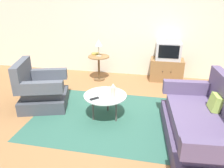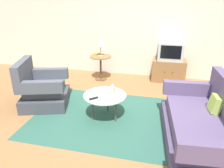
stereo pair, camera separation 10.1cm
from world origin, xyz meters
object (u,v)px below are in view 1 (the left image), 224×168
at_px(book, 96,54).
at_px(table_lamp, 99,44).
at_px(tv_remote_silver, 97,91).
at_px(side_table, 99,63).
at_px(vase, 113,91).
at_px(mug, 105,92).
at_px(armchair, 41,91).
at_px(coffee_table, 105,97).
at_px(couch, 205,126).
at_px(tv_remote_dark, 94,99).
at_px(television, 168,51).
at_px(tv_stand, 166,70).

bearing_deg(book, table_lamp, -72.70).
bearing_deg(tv_remote_silver, side_table, 114.82).
bearing_deg(vase, mug, 161.22).
xyz_separation_m(vase, mug, (-0.16, 0.05, -0.08)).
height_order(armchair, coffee_table, armchair).
bearing_deg(vase, armchair, 171.15).
distance_m(couch, tv_remote_dark, 1.74).
distance_m(couch, tv_remote_silver, 1.84).
xyz_separation_m(side_table, tv_remote_silver, (0.41, -1.68, -0.01)).
bearing_deg(mug, television, 61.73).
relative_size(television, mug, 4.59).
bearing_deg(coffee_table, tv_remote_dark, -126.10).
bearing_deg(television, armchair, -141.97).
xyz_separation_m(armchair, tv_stand, (2.46, 1.91, -0.03)).
bearing_deg(mug, table_lamp, 107.71).
relative_size(armchair, table_lamp, 2.54).
relative_size(table_lamp, tv_remote_dark, 2.85).
relative_size(vase, mug, 1.91).
distance_m(vase, mug, 0.19).
height_order(table_lamp, vase, table_lamp).
distance_m(tv_remote_dark, tv_remote_silver, 0.30).
relative_size(mug, book, 0.54).
xyz_separation_m(tv_stand, vase, (-0.97, -2.15, 0.28)).
bearing_deg(tv_remote_silver, mug, -20.56).
xyz_separation_m(side_table, book, (-0.12, 0.15, 0.19)).
xyz_separation_m(couch, mug, (-1.59, 0.44, 0.18)).
distance_m(armchair, vase, 1.53).
bearing_deg(side_table, armchair, -115.12).
height_order(side_table, tv_stand, side_table).
bearing_deg(television, book, -174.90).
distance_m(television, tv_remote_dark, 2.64).
bearing_deg(vase, couch, -15.22).
relative_size(tv_stand, tv_remote_dark, 5.51).
distance_m(coffee_table, book, 2.08).
distance_m(side_table, tv_remote_dark, 2.03).
height_order(couch, coffee_table, couch).
bearing_deg(mug, tv_stand, 61.65).
xyz_separation_m(mug, book, (-0.70, 1.93, 0.16)).
bearing_deg(tv_remote_dark, vase, -17.77).
bearing_deg(coffee_table, couch, -15.50).
relative_size(coffee_table, tv_remote_silver, 4.81).
height_order(television, vase, television).
bearing_deg(book, tv_stand, -15.95).
bearing_deg(table_lamp, tv_stand, 11.02).
bearing_deg(armchair, tv_remote_silver, 69.08).
bearing_deg(tv_remote_silver, tv_stand, 68.07).
distance_m(armchair, book, 1.90).
bearing_deg(mug, tv_remote_dark, -122.74).
xyz_separation_m(armchair, couch, (2.92, -0.62, -0.01)).
distance_m(armchair, tv_remote_dark, 1.26).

